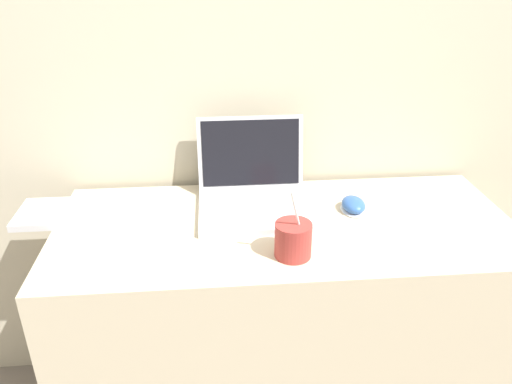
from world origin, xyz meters
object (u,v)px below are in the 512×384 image
(drink_cup, at_px, (293,239))
(computer_mouse, at_px, (353,205))
(laptop, at_px, (253,190))
(external_keyboard, at_px, (98,211))

(drink_cup, bearing_deg, computer_mouse, 45.80)
(laptop, relative_size, computer_mouse, 3.28)
(external_keyboard, bearing_deg, drink_cup, -26.42)
(drink_cup, relative_size, external_keyboard, 0.43)
(external_keyboard, bearing_deg, laptop, 2.29)
(drink_cup, xyz_separation_m, external_keyboard, (-0.53, 0.26, -0.04))
(laptop, distance_m, external_keyboard, 0.46)
(laptop, xyz_separation_m, drink_cup, (0.08, -0.28, -0.00))
(drink_cup, height_order, external_keyboard, drink_cup)
(laptop, relative_size, external_keyboard, 0.72)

